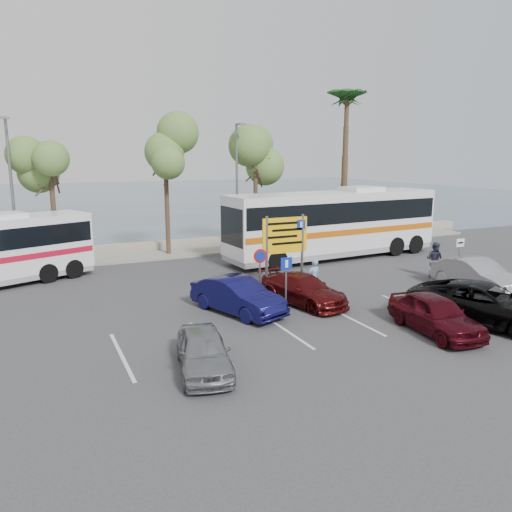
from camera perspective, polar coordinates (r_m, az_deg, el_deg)
name	(u,v)px	position (r m, az deg, el deg)	size (l,w,h in m)	color
ground	(300,317)	(19.67, 5.02, -6.97)	(120.00, 120.00, 0.00)	#363638
kerb_strip	(192,253)	(32.17, -7.36, 0.38)	(44.00, 2.40, 0.15)	gray
seawall	(183,244)	(34.02, -8.38, 1.34)	(48.00, 0.80, 0.60)	gray
sea	(97,198)	(77.00, -17.71, 6.31)	(140.00, 140.00, 0.00)	#39475B
tree_left	(49,159)	(30.21, -22.53, 10.23)	(3.20, 3.20, 7.20)	#382619
tree_mid	(165,147)	(31.18, -10.36, 12.11)	(3.20, 3.20, 8.00)	#382619
tree_right	(256,156)	(33.19, -0.05, 11.40)	(3.20, 3.20, 7.40)	#382619
palm_tree	(347,101)	(36.84, 10.36, 16.99)	(4.80, 4.80, 11.20)	#382619
street_lamp_left	(12,186)	(29.76, -26.15, 7.21)	(0.45, 1.15, 8.01)	slate
street_lamp_right	(237,181)	(32.19, -2.15, 8.60)	(0.45, 1.15, 8.01)	slate
direction_sign	(285,241)	(22.27, 3.33, 1.68)	(2.20, 0.12, 3.60)	slate
sign_no_stop	(260,267)	(21.02, 0.47, -1.26)	(0.60, 0.08, 2.35)	slate
sign_parking	(286,277)	(19.84, 3.47, -2.37)	(0.50, 0.07, 2.25)	slate
sign_taxi	(459,254)	(26.46, 22.20, 0.19)	(0.50, 0.07, 2.20)	slate
lane_markings	(286,329)	(18.32, 3.45, -8.35)	(12.02, 4.20, 0.01)	silver
coach_bus_right	(333,226)	(30.70, 8.85, 3.44)	(13.95, 3.93, 4.29)	white
car_silver_a	(204,351)	(14.83, -6.02, -10.75)	(1.46, 3.62, 1.23)	gray
car_blue	(238,296)	(19.91, -2.12, -4.57)	(1.50, 4.31, 1.42)	#100F46
car_maroon	(303,290)	(21.21, 5.41, -3.84)	(1.76, 4.32, 1.25)	#4F0D0E
car_red	(435,314)	(18.84, 19.81, -6.26)	(1.63, 4.05, 1.38)	#440912
suv_black	(484,304)	(20.53, 24.65, -5.00)	(2.52, 5.46, 1.52)	black
car_silver_b	(476,275)	(25.19, 23.88, -2.03)	(1.60, 4.59, 1.51)	gray
pedestrian_near	(314,278)	(22.31, 6.63, -2.50)	(0.62, 0.41, 1.70)	#8093BB
pedestrian_far	(434,260)	(27.26, 19.72, -0.40)	(0.89, 0.70, 1.84)	#2E3245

